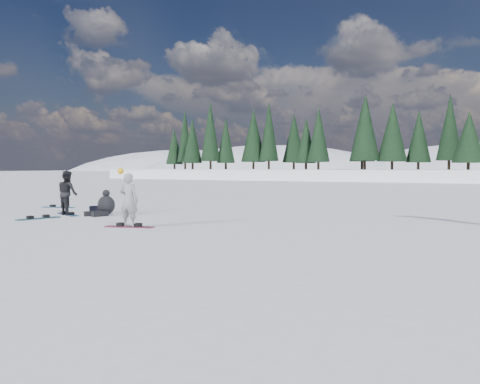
# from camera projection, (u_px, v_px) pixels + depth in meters

# --- Properties ---
(ground) EXTENTS (420.00, 420.00, 0.00)m
(ground) POSITION_uv_depth(u_px,v_px,m) (121.00, 224.00, 14.91)
(ground) COLOR white
(ground) RESTS_ON ground
(alpine_backdrop) EXTENTS (412.50, 227.00, 53.20)m
(alpine_backdrop) POSITION_uv_depth(u_px,v_px,m) (419.00, 207.00, 188.92)
(alpine_backdrop) COLOR white
(alpine_backdrop) RESTS_ON ground
(snowboarder_woman) EXTENTS (0.64, 0.47, 1.77)m
(snowboarder_woman) POSITION_uv_depth(u_px,v_px,m) (129.00, 200.00, 13.93)
(snowboarder_woman) COLOR #939398
(snowboarder_woman) RESTS_ON ground
(snowboarder_man) EXTENTS (0.97, 0.85, 1.68)m
(snowboarder_man) POSITION_uv_depth(u_px,v_px,m) (68.00, 193.00, 17.60)
(snowboarder_man) COLOR black
(snowboarder_man) RESTS_ON ground
(seated_rider) EXTENTS (0.85, 1.23, 0.96)m
(seated_rider) POSITION_uv_depth(u_px,v_px,m) (105.00, 205.00, 17.55)
(seated_rider) COLOR black
(seated_rider) RESTS_ON ground
(gear_bag) EXTENTS (0.46, 0.31, 0.30)m
(gear_bag) POSITION_uv_depth(u_px,v_px,m) (96.00, 210.00, 18.11)
(gear_bag) COLOR black
(gear_bag) RESTS_ON ground
(snowboard_woman) EXTENTS (1.52, 0.68, 0.03)m
(snowboard_woman) POSITION_uv_depth(u_px,v_px,m) (129.00, 227.00, 13.97)
(snowboard_woman) COLOR #9F223F
(snowboard_woman) RESTS_ON ground
(snowboard_man) EXTENTS (1.49, 0.83, 0.03)m
(snowboard_man) POSITION_uv_depth(u_px,v_px,m) (68.00, 215.00, 17.64)
(snowboard_man) COLOR #1A5391
(snowboard_man) RESTS_ON ground
(snowboard_loose_a) EXTENTS (0.68, 1.52, 0.03)m
(snowboard_loose_a) POSITION_uv_depth(u_px,v_px,m) (38.00, 218.00, 16.28)
(snowboard_loose_a) COLOR #176C82
(snowboard_loose_a) RESTS_ON ground
(snowboard_loose_c) EXTENTS (1.52, 0.68, 0.03)m
(snowboard_loose_c) POSITION_uv_depth(u_px,v_px,m) (58.00, 207.00, 20.87)
(snowboard_loose_c) COLOR #1D6C9F
(snowboard_loose_c) RESTS_ON ground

